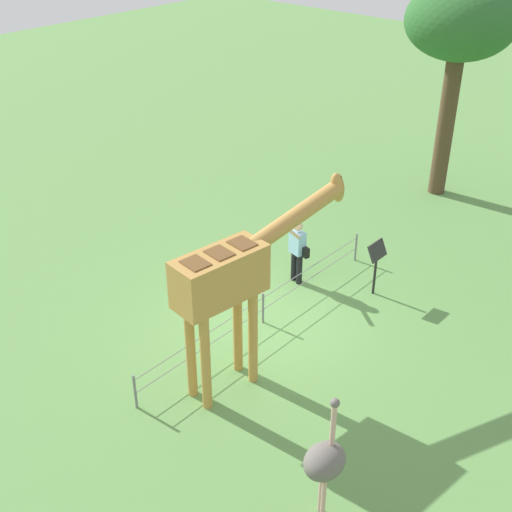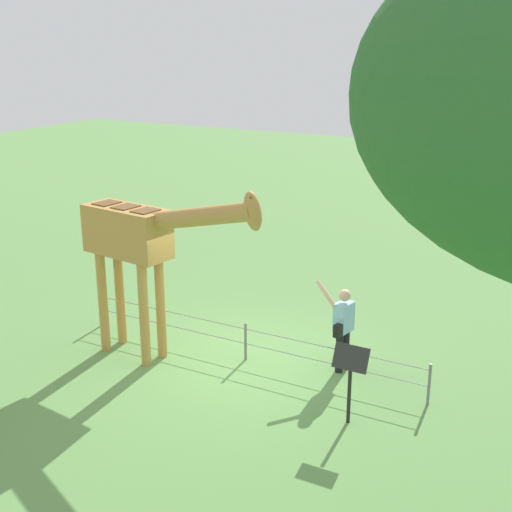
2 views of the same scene
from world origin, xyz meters
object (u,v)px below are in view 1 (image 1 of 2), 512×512
(giraffe, at_px, (235,276))
(ostrich, at_px, (325,461))
(visitor, at_px, (297,248))
(tree_northeast, at_px, (461,26))
(info_sign, at_px, (377,258))

(giraffe, distance_m, ostrich, 3.61)
(visitor, relative_size, tree_northeast, 0.28)
(tree_northeast, bearing_deg, ostrich, -159.45)
(ostrich, xyz_separation_m, info_sign, (5.71, 2.76, -0.23))
(giraffe, relative_size, info_sign, 3.00)
(giraffe, distance_m, visitor, 3.97)
(giraffe, xyz_separation_m, ostrich, (-1.46, -3.09, -1.16))
(giraffe, distance_m, tree_northeast, 10.59)
(giraffe, height_order, visitor, giraffe)
(giraffe, bearing_deg, visitor, 20.71)
(info_sign, bearing_deg, visitor, 115.50)
(giraffe, xyz_separation_m, tree_northeast, (10.21, 1.29, 2.50))
(giraffe, height_order, ostrich, giraffe)
(visitor, height_order, info_sign, visitor)
(ostrich, distance_m, tree_northeast, 12.99)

